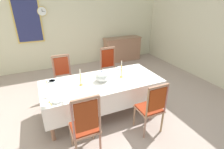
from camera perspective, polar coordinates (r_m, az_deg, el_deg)
name	(u,v)px	position (r m, az deg, el deg)	size (l,w,h in m)	color
ground	(103,112)	(3.93, -2.95, -12.28)	(6.83, 6.18, 0.04)	#A7958C
back_wall	(68,18)	(6.20, -14.55, 17.93)	(6.83, 0.08, 3.38)	beige
dining_table	(102,84)	(3.58, -3.29, -3.24)	(2.43, 1.07, 0.74)	#99684F
tablecloth	(102,86)	(3.60, -3.28, -3.85)	(2.45, 1.09, 0.43)	white
chair_south_a	(85,125)	(2.73, -8.91, -16.37)	(0.44, 0.42, 1.13)	#97745B
chair_north_a	(64,77)	(4.32, -15.86, -0.83)	(0.44, 0.42, 1.08)	#997455
chair_south_b	(151,107)	(3.19, 13.02, -10.51)	(0.44, 0.42, 1.04)	#997358
chair_north_b	(110,69)	(4.61, -0.82, 2.01)	(0.44, 0.42, 1.12)	#996A54
soup_tureen	(102,76)	(3.49, -3.37, -0.60)	(0.28, 0.28, 0.22)	white
candlestick_west	(81,79)	(3.37, -10.45, -1.46)	(0.07, 0.07, 0.34)	gold
candlestick_east	(121,71)	(3.64, 3.15, 1.30)	(0.07, 0.07, 0.38)	gold
bowl_near_left	(57,101)	(3.00, -17.85, -8.42)	(0.16, 0.16, 0.03)	white
bowl_near_right	(52,81)	(3.70, -19.36, -2.10)	(0.15, 0.15, 0.03)	white
bowl_far_left	(120,68)	(4.12, 2.83, 2.20)	(0.18, 0.18, 0.04)	white
spoon_primary	(50,103)	(3.03, -20.07, -8.79)	(0.05, 0.18, 0.01)	gold
spoon_secondary	(47,82)	(3.73, -21.00, -2.38)	(0.04, 0.18, 0.01)	gold
sideboard	(122,49)	(6.77, 3.42, 8.47)	(1.44, 0.48, 0.90)	#976B54
mounted_clock	(42,11)	(6.02, -22.30, 18.94)	(0.29, 0.06, 0.29)	#D1B251
framed_painting	(27,18)	(6.04, -26.44, 16.59)	(0.78, 0.05, 1.51)	#D1B251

